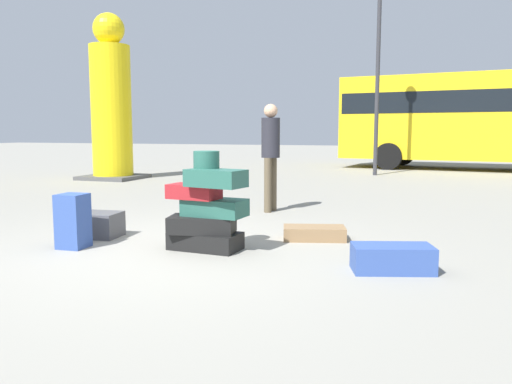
% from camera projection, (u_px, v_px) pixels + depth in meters
% --- Properties ---
extents(ground_plane, '(80.00, 80.00, 0.00)m').
position_uv_depth(ground_plane, '(168.00, 253.00, 5.55)').
color(ground_plane, gray).
extents(suitcase_tower, '(0.97, 0.65, 1.10)m').
position_uv_depth(suitcase_tower, '(207.00, 210.00, 5.63)').
color(suitcase_tower, black).
rests_on(suitcase_tower, ground).
extents(suitcase_navy_foreground_near, '(0.82, 0.57, 0.25)m').
position_uv_depth(suitcase_navy_foreground_near, '(392.00, 258.00, 4.79)').
color(suitcase_navy_foreground_near, '#334F99').
rests_on(suitcase_navy_foreground_near, ground).
extents(suitcase_charcoal_behind_tower, '(0.60, 0.48, 0.31)m').
position_uv_depth(suitcase_charcoal_behind_tower, '(97.00, 225.00, 6.36)').
color(suitcase_charcoal_behind_tower, '#4C4C51').
rests_on(suitcase_charcoal_behind_tower, ground).
extents(suitcase_navy_foreground_far, '(0.31, 0.31, 0.61)m').
position_uv_depth(suitcase_navy_foreground_far, '(73.00, 221.00, 5.75)').
color(suitcase_navy_foreground_far, '#334F99').
rests_on(suitcase_navy_foreground_far, ground).
extents(suitcase_brown_right_side, '(0.82, 0.56, 0.16)m').
position_uv_depth(suitcase_brown_right_side, '(314.00, 233.00, 6.20)').
color(suitcase_brown_right_side, olive).
rests_on(suitcase_brown_right_side, ground).
extents(person_bearded_onlooker, '(0.30, 0.34, 1.74)m').
position_uv_depth(person_bearded_onlooker, '(271.00, 148.00, 8.25)').
color(person_bearded_onlooker, brown).
rests_on(person_bearded_onlooker, ground).
extents(yellow_dummy_statue, '(1.50, 1.50, 4.42)m').
position_uv_depth(yellow_dummy_statue, '(111.00, 106.00, 13.78)').
color(yellow_dummy_statue, yellow).
rests_on(yellow_dummy_statue, ground).
extents(parked_bus, '(10.34, 3.83, 3.15)m').
position_uv_depth(parked_bus, '(499.00, 115.00, 16.74)').
color(parked_bus, yellow).
rests_on(parked_bus, ground).
extents(lamp_post, '(0.36, 0.36, 5.60)m').
position_uv_depth(lamp_post, '(378.00, 47.00, 14.72)').
color(lamp_post, '#333338').
rests_on(lamp_post, ground).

